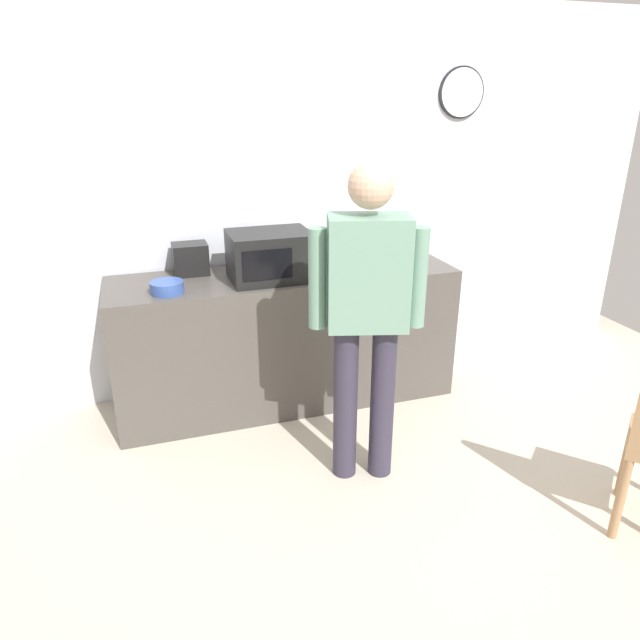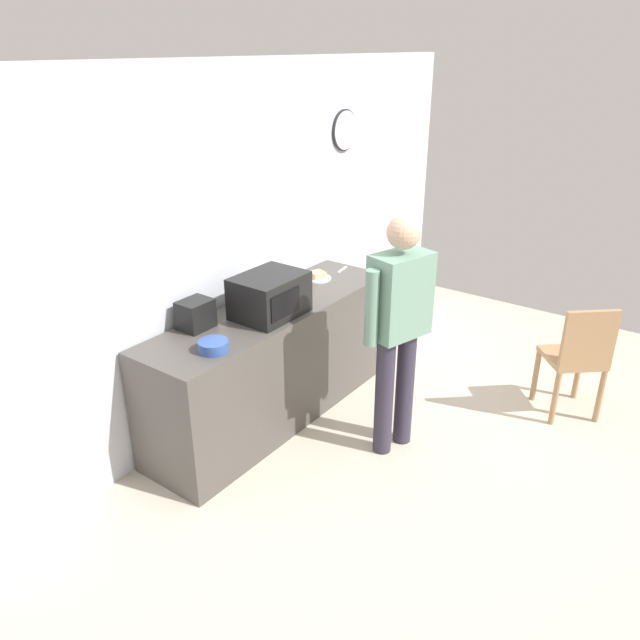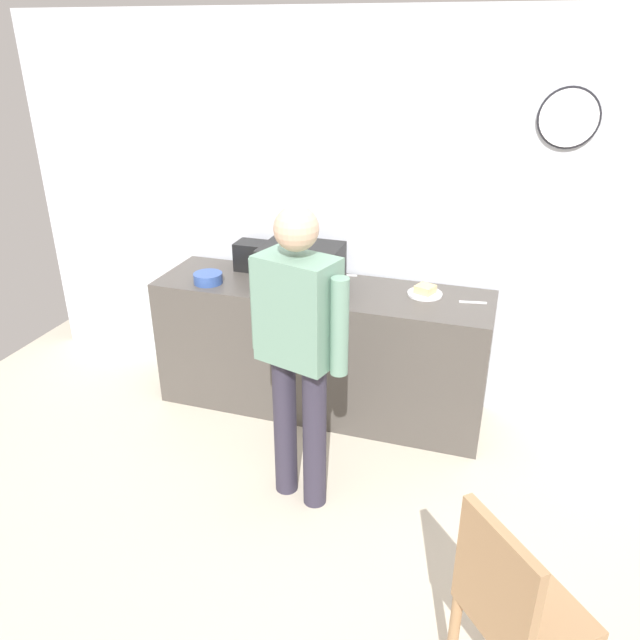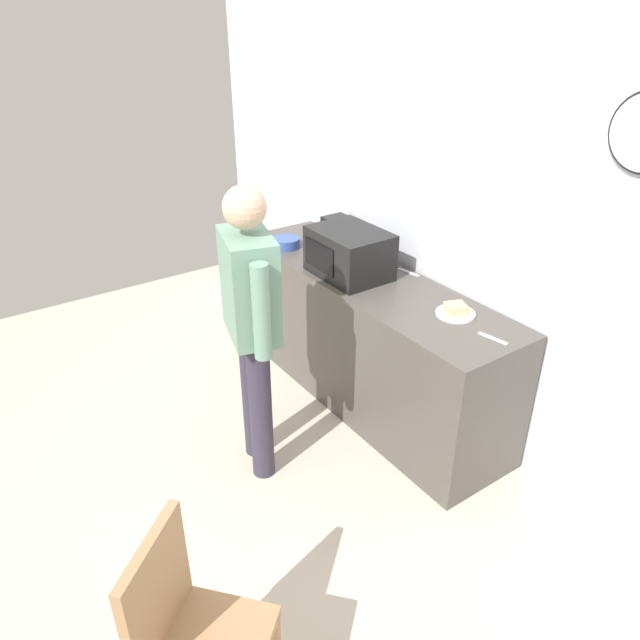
{
  "view_description": "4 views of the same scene",
  "coord_description": "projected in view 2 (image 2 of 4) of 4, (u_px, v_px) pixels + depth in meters",
  "views": [
    {
      "loc": [
        -1.18,
        -2.23,
        2.01
      ],
      "look_at": [
        -0.23,
        0.71,
        0.77
      ],
      "focal_mm": 32.13,
      "sensor_mm": 36.0,
      "label": 1
    },
    {
      "loc": [
        -3.44,
        -1.51,
        2.68
      ],
      "look_at": [
        -0.26,
        0.81,
        0.91
      ],
      "focal_mm": 34.6,
      "sensor_mm": 36.0,
      "label": 2
    },
    {
      "loc": [
        0.86,
        -2.39,
        2.44
      ],
      "look_at": [
        -0.14,
        0.71,
        0.92
      ],
      "focal_mm": 34.61,
      "sensor_mm": 36.0,
      "label": 3
    },
    {
      "loc": [
        2.39,
        -1.03,
        2.5
      ],
      "look_at": [
        -0.09,
        0.7,
        0.86
      ],
      "focal_mm": 33.59,
      "sensor_mm": 36.0,
      "label": 4
    }
  ],
  "objects": [
    {
      "name": "ground_plane",
      "position": [
        432.0,
        450.0,
        4.45
      ],
      "size": [
        6.0,
        6.0,
        0.0
      ],
      "primitive_type": "plane",
      "color": "beige"
    },
    {
      "name": "back_wall",
      "position": [
        259.0,
        238.0,
        4.78
      ],
      "size": [
        5.4,
        0.13,
        2.6
      ],
      "color": "silver",
      "rests_on": "ground_plane"
    },
    {
      "name": "kitchen_counter",
      "position": [
        274.0,
        362.0,
        4.7
      ],
      "size": [
        2.25,
        0.62,
        0.91
      ],
      "primitive_type": "cube",
      "color": "#4C4742",
      "rests_on": "ground_plane"
    },
    {
      "name": "microwave",
      "position": [
        270.0,
        295.0,
        4.33
      ],
      "size": [
        0.5,
        0.39,
        0.3
      ],
      "color": "black",
      "rests_on": "kitchen_counter"
    },
    {
      "name": "sandwich_plate",
      "position": [
        317.0,
        277.0,
        5.04
      ],
      "size": [
        0.22,
        0.22,
        0.07
      ],
      "color": "white",
      "rests_on": "kitchen_counter"
    },
    {
      "name": "salad_bowl",
      "position": [
        213.0,
        346.0,
        3.86
      ],
      "size": [
        0.19,
        0.19,
        0.07
      ],
      "primitive_type": "cylinder",
      "color": "#33519E",
      "rests_on": "kitchen_counter"
    },
    {
      "name": "toaster",
      "position": [
        196.0,
        314.0,
        4.15
      ],
      "size": [
        0.22,
        0.18,
        0.2
      ],
      "primitive_type": "cube",
      "color": "black",
      "rests_on": "kitchen_counter"
    },
    {
      "name": "fork_utensil",
      "position": [
        254.0,
        295.0,
        4.72
      ],
      "size": [
        0.17,
        0.05,
        0.01
      ],
      "primitive_type": "cube",
      "rotation": [
        0.0,
        0.0,
        0.17
      ],
      "color": "silver",
      "rests_on": "kitchen_counter"
    },
    {
      "name": "spoon_utensil",
      "position": [
        342.0,
        270.0,
        5.26
      ],
      "size": [
        0.17,
        0.05,
        0.01
      ],
      "primitive_type": "cube",
      "rotation": [
        0.0,
        0.0,
        0.18
      ],
      "color": "silver",
      "rests_on": "kitchen_counter"
    },
    {
      "name": "person_standing",
      "position": [
        399.0,
        319.0,
        4.09
      ],
      "size": [
        0.57,
        0.34,
        1.71
      ],
      "color": "#302C3D",
      "rests_on": "ground_plane"
    },
    {
      "name": "wooden_chair",
      "position": [
        578.0,
        356.0,
        4.65
      ],
      "size": [
        0.56,
        0.56,
        0.94
      ],
      "color": "#A87F56",
      "rests_on": "ground_plane"
    }
  ]
}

